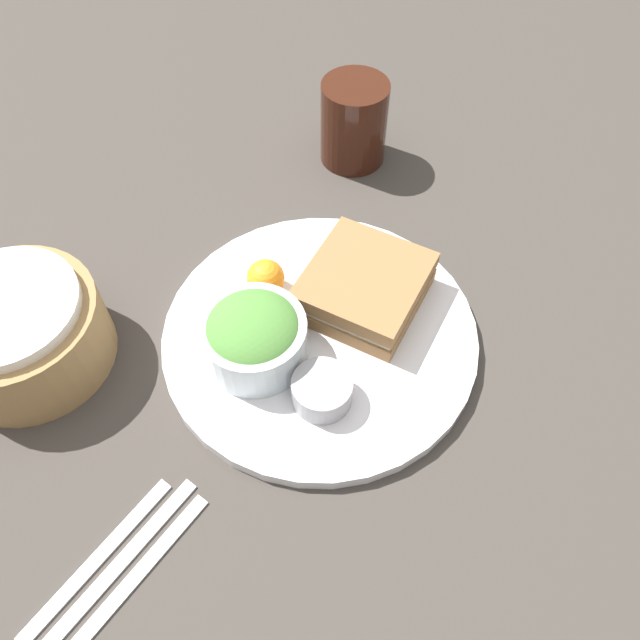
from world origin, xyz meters
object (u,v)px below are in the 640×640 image
(plate, at_px, (320,335))
(dressing_cup, at_px, (322,391))
(drink_glass, at_px, (354,123))
(spoon, at_px, (98,557))
(bread_basket, at_px, (20,332))
(fork, at_px, (128,585))
(salad_bowl, at_px, (254,336))
(knife, at_px, (113,571))
(sandwich, at_px, (364,287))

(plate, height_order, dressing_cup, dressing_cup)
(dressing_cup, bearing_deg, plate, 31.02)
(drink_glass, distance_m, spoon, 0.56)
(plate, distance_m, drink_glass, 0.29)
(bread_basket, xyz_separation_m, fork, (-0.13, -0.23, -0.04))
(salad_bowl, bearing_deg, fork, -173.76)
(salad_bowl, distance_m, dressing_cup, 0.08)
(fork, bearing_deg, spoon, -90.00)
(fork, relative_size, knife, 0.95)
(plate, bearing_deg, bread_basket, 123.43)
(sandwich, bearing_deg, plate, 161.84)
(salad_bowl, relative_size, bread_basket, 0.63)
(knife, relative_size, spoon, 1.17)
(plate, relative_size, bread_basket, 1.96)
(plate, bearing_deg, sandwich, -18.16)
(spoon, bearing_deg, drink_glass, -167.59)
(spoon, bearing_deg, salad_bowl, -175.75)
(dressing_cup, distance_m, drink_glass, 0.37)
(dressing_cup, height_order, drink_glass, drink_glass)
(knife, bearing_deg, dressing_cup, 168.25)
(salad_bowl, xyz_separation_m, spoon, (-0.23, 0.01, -0.04))
(spoon, bearing_deg, plate, 176.40)
(salad_bowl, relative_size, fork, 0.58)
(sandwich, bearing_deg, dressing_cup, -170.75)
(fork, bearing_deg, drink_glass, -164.01)
(plate, distance_m, knife, 0.29)
(sandwich, bearing_deg, salad_bowl, 151.64)
(dressing_cup, distance_m, spoon, 0.24)
(sandwich, distance_m, drink_glass, 0.25)
(plate, relative_size, drink_glass, 3.05)
(plate, bearing_deg, spoon, 169.53)
(drink_glass, distance_m, fork, 0.57)
(sandwich, xyz_separation_m, bread_basket, (-0.22, 0.26, 0.01))
(plate, height_order, knife, plate)
(plate, relative_size, dressing_cup, 5.59)
(bread_basket, relative_size, spoon, 1.02)
(plate, distance_m, salad_bowl, 0.08)
(dressing_cup, distance_m, bread_basket, 0.30)
(bread_basket, bearing_deg, dressing_cup, -71.46)
(sandwich, height_order, fork, sandwich)
(sandwich, bearing_deg, spoon, 168.17)
(plate, xyz_separation_m, knife, (-0.28, 0.03, -0.01))
(bread_basket, bearing_deg, drink_glass, -17.63)
(salad_bowl, relative_size, knife, 0.55)
(drink_glass, height_order, knife, drink_glass)
(sandwich, relative_size, fork, 0.70)
(sandwich, distance_m, salad_bowl, 0.13)
(sandwich, distance_m, dressing_cup, 0.13)
(drink_glass, relative_size, bread_basket, 0.64)
(plate, height_order, sandwich, sandwich)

